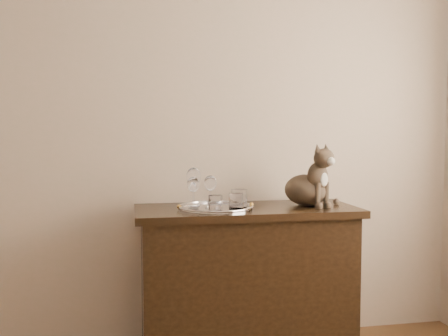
# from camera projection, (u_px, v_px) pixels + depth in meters

# --- Properties ---
(wall_back) EXTENTS (4.00, 0.10, 2.70)m
(wall_back) POSITION_uv_depth(u_px,v_px,m) (133.00, 116.00, 2.87)
(wall_back) COLOR #C1AD91
(wall_back) RESTS_ON ground
(sideboard) EXTENTS (1.20, 0.50, 0.85)m
(sideboard) POSITION_uv_depth(u_px,v_px,m) (246.00, 284.00, 2.74)
(sideboard) COLOR black
(sideboard) RESTS_ON ground
(tray) EXTENTS (0.40, 0.40, 0.01)m
(tray) POSITION_uv_depth(u_px,v_px,m) (216.00, 208.00, 2.65)
(tray) COLOR silver
(tray) RESTS_ON sideboard
(wine_glass_a) EXTENTS (0.08, 0.08, 0.21)m
(wine_glass_a) POSITION_uv_depth(u_px,v_px,m) (194.00, 187.00, 2.70)
(wine_glass_a) COLOR white
(wine_glass_a) RESTS_ON tray
(wine_glass_c) EXTENTS (0.06, 0.06, 0.17)m
(wine_glass_c) POSITION_uv_depth(u_px,v_px,m) (193.00, 193.00, 2.59)
(wine_glass_c) COLOR silver
(wine_glass_c) RESTS_ON tray
(wine_glass_d) EXTENTS (0.07, 0.07, 0.17)m
(wine_glass_d) POSITION_uv_depth(u_px,v_px,m) (210.00, 192.00, 2.62)
(wine_glass_d) COLOR silver
(wine_glass_d) RESTS_ON tray
(tumbler_a) EXTENTS (0.08, 0.08, 0.08)m
(tumbler_a) POSITION_uv_depth(u_px,v_px,m) (236.00, 201.00, 2.57)
(tumbler_a) COLOR white
(tumbler_a) RESTS_ON tray
(tumbler_b) EXTENTS (0.07, 0.07, 0.08)m
(tumbler_b) POSITION_uv_depth(u_px,v_px,m) (215.00, 203.00, 2.53)
(tumbler_b) COLOR white
(tumbler_b) RESTS_ON tray
(tumbler_c) EXTENTS (0.09, 0.09, 0.10)m
(tumbler_c) POSITION_uv_depth(u_px,v_px,m) (239.00, 198.00, 2.65)
(tumbler_c) COLOR white
(tumbler_c) RESTS_ON tray
(cat) EXTENTS (0.44, 0.43, 0.35)m
(cat) POSITION_uv_depth(u_px,v_px,m) (306.00, 174.00, 2.77)
(cat) COLOR #47362A
(cat) RESTS_ON sideboard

